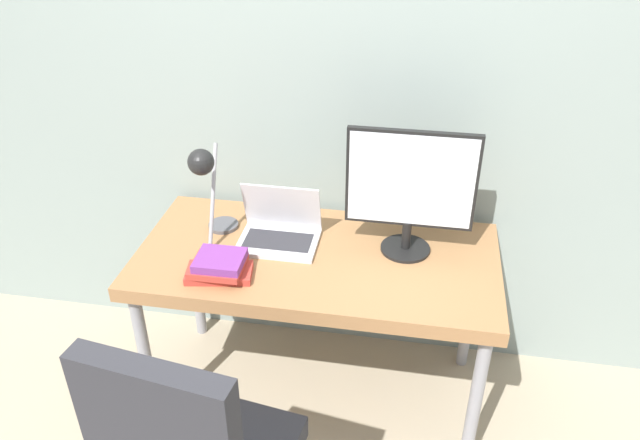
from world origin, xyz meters
name	(u,v)px	position (x,y,z in m)	size (l,w,h in m)	color
wall_back	(335,84)	(0.00, 0.77, 1.30)	(8.00, 0.05, 2.60)	gray
desk	(317,268)	(0.00, 0.35, 0.68)	(1.42, 0.70, 0.75)	#996B42
laptop	(279,230)	(-0.17, 0.42, 0.80)	(0.32, 0.23, 0.24)	silver
monitor	(411,187)	(0.34, 0.44, 1.03)	(0.49, 0.20, 0.51)	black
desk_lamp	(207,178)	(-0.42, 0.35, 1.05)	(0.12, 0.28, 0.44)	#4C4C51
book_stack	(219,266)	(-0.33, 0.15, 0.79)	(0.26, 0.18, 0.08)	#B2382D
tv_remote	(217,271)	(-0.35, 0.16, 0.76)	(0.07, 0.14, 0.02)	#4C4C51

